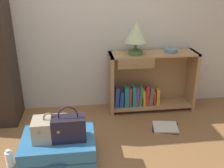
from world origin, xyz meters
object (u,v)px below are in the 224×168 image
at_px(bookshelf, 148,83).
at_px(open_book_on_floor, 165,127).
at_px(table_lamp, 136,34).
at_px(suitcase_large, 59,149).
at_px(handbag, 69,128).
at_px(bottle, 9,159).
at_px(bowl, 171,50).
at_px(train_case, 50,129).

height_order(bookshelf, open_book_on_floor, bookshelf).
bearing_deg(table_lamp, suitcase_large, -135.15).
bearing_deg(bookshelf, suitcase_large, -139.16).
xyz_separation_m(table_lamp, handbag, (-0.80, -0.94, -0.64)).
xyz_separation_m(handbag, bottle, (-0.56, 0.01, -0.30)).
relative_size(bookshelf, bowl, 6.56).
distance_m(bookshelf, suitcase_large, 1.47).
bearing_deg(train_case, bookshelf, 39.59).
distance_m(table_lamp, bowl, 0.51).
distance_m(bottle, open_book_on_floor, 1.71).
relative_size(bookshelf, suitcase_large, 1.62).
distance_m(suitcase_large, open_book_on_floor, 1.27).
relative_size(bowl, open_book_on_floor, 0.47).
height_order(table_lamp, suitcase_large, table_lamp).
xyz_separation_m(table_lamp, open_book_on_floor, (0.28, -0.47, -1.00)).
relative_size(handbag, open_book_on_floor, 0.94).
bearing_deg(handbag, train_case, 169.29).
bearing_deg(open_book_on_floor, bottle, -164.39).
height_order(bookshelf, train_case, bookshelf).
xyz_separation_m(handbag, open_book_on_floor, (1.08, 0.47, -0.37)).
bearing_deg(handbag, open_book_on_floor, 23.51).
height_order(handbag, open_book_on_floor, handbag).
bearing_deg(train_case, open_book_on_floor, 19.24).
bearing_deg(bottle, open_book_on_floor, 15.61).
xyz_separation_m(train_case, open_book_on_floor, (1.25, 0.44, -0.35)).
xyz_separation_m(train_case, bottle, (-0.39, -0.02, -0.28)).
bearing_deg(table_lamp, bookshelf, 13.66).
distance_m(handbag, bottle, 0.64).
bearing_deg(suitcase_large, train_case, -170.15).
bearing_deg(train_case, handbag, -10.71).
relative_size(train_case, bottle, 1.74).
xyz_separation_m(suitcase_large, bottle, (-0.45, -0.03, -0.05)).
relative_size(suitcase_large, train_case, 2.22).
height_order(bookshelf, handbag, bookshelf).
relative_size(suitcase_large, bottle, 3.86).
bearing_deg(open_book_on_floor, handbag, -156.49).
xyz_separation_m(bookshelf, open_book_on_floor, (0.09, -0.52, -0.35)).
relative_size(bookshelf, handbag, 3.26).
bearing_deg(train_case, table_lamp, 43.27).
bearing_deg(suitcase_large, table_lamp, 44.85).
bearing_deg(open_book_on_floor, train_case, -160.76).
bearing_deg(bottle, bookshelf, 32.30).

